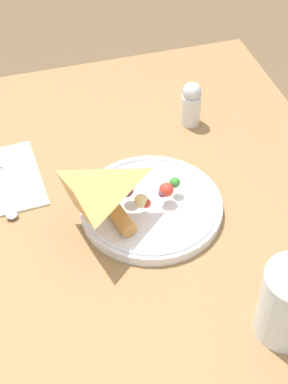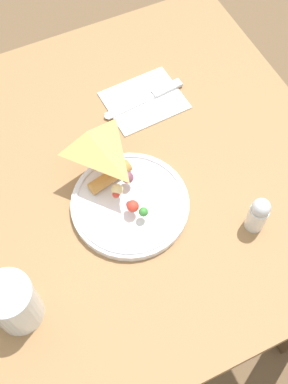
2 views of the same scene
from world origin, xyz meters
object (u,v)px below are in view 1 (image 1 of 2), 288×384
at_px(dining_table, 118,301).
at_px(plate_pizza, 150,204).
at_px(napkin_folded, 0,180).
at_px(salt_shaker, 191,103).

xyz_separation_m(dining_table, plate_pizza, (-0.07, 0.07, 0.13)).
xyz_separation_m(plate_pizza, napkin_folded, (-0.13, -0.21, -0.01)).
bearing_deg(salt_shaker, dining_table, -38.68).
xyz_separation_m(dining_table, salt_shaker, (-0.26, 0.20, 0.16)).
distance_m(dining_table, plate_pizza, 0.16).
bearing_deg(dining_table, napkin_folded, -144.63).
bearing_deg(napkin_folded, plate_pizza, 58.42).
relative_size(plate_pizza, napkin_folded, 1.33).
bearing_deg(napkin_folded, dining_table, 35.37).
height_order(dining_table, napkin_folded, napkin_folded).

